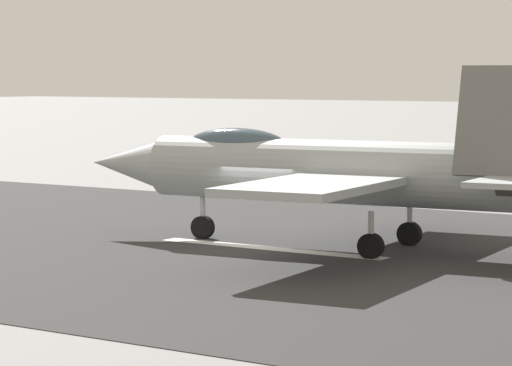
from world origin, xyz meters
The scene contains 4 objects.
ground_plane centered at (0.00, 0.00, 0.00)m, with size 400.00×400.00×0.00m, color gray.
runway_strip centered at (-0.02, 0.00, 0.01)m, with size 240.00×26.00×0.02m.
fighter_jet centered at (-2.11, -1.28, 2.46)m, with size 17.19×14.29×5.66m.
marker_cone_mid centered at (5.95, -13.26, 0.28)m, with size 0.44×0.44×0.55m, color orange.
Camera 1 is at (-21.23, 32.01, 5.38)m, focal length 86.99 mm.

